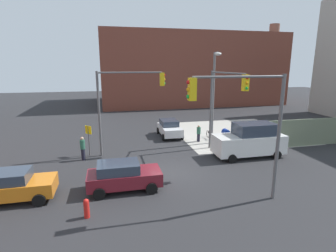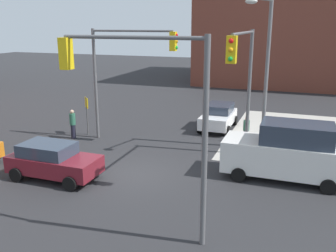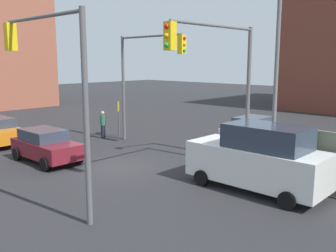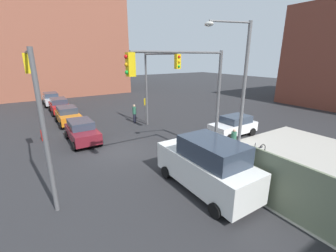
# 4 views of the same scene
# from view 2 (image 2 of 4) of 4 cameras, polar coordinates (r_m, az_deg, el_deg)

# --- Properties ---
(ground_plane) EXTENTS (120.00, 120.00, 0.00)m
(ground_plane) POSITION_cam_2_polar(r_m,az_deg,el_deg) (17.69, -5.25, -7.22)
(ground_plane) COLOR #28282B
(sidewalk_corner) EXTENTS (12.00, 12.00, 0.01)m
(sidewalk_corner) POSITION_cam_2_polar(r_m,az_deg,el_deg) (24.76, 23.64, -1.82)
(sidewalk_corner) COLOR #ADA89E
(sidewalk_corner) RESTS_ON ground
(traffic_signal_nw_corner) EXTENTS (5.23, 0.36, 6.50)m
(traffic_signal_nw_corner) POSITION_cam_2_polar(r_m,az_deg,el_deg) (21.60, -6.57, 9.53)
(traffic_signal_nw_corner) COLOR #59595B
(traffic_signal_nw_corner) RESTS_ON ground
(traffic_signal_se_corner) EXTENTS (4.97, 0.36, 6.50)m
(traffic_signal_se_corner) POSITION_cam_2_polar(r_m,az_deg,el_deg) (11.37, -3.41, 4.30)
(traffic_signal_se_corner) COLOR #59595B
(traffic_signal_se_corner) RESTS_ON ground
(traffic_signal_ne_corner) EXTENTS (0.36, 5.73, 6.50)m
(traffic_signal_ne_corner) POSITION_cam_2_polar(r_m,az_deg,el_deg) (17.36, 11.44, 8.02)
(traffic_signal_ne_corner) COLOR #59595B
(traffic_signal_ne_corner) RESTS_ON ground
(street_lamp_corner) EXTENTS (1.08, 2.58, 8.00)m
(street_lamp_corner) POSITION_cam_2_polar(r_m,az_deg,el_deg) (20.39, 14.49, 9.05)
(street_lamp_corner) COLOR slate
(street_lamp_corner) RESTS_ON ground
(warning_sign_two_way) EXTENTS (0.48, 0.48, 2.40)m
(warning_sign_two_way) POSITION_cam_2_polar(r_m,az_deg,el_deg) (23.74, -12.28, 2.52)
(warning_sign_two_way) COLOR #4C4C4C
(warning_sign_two_way) RESTS_ON ground
(mailbox_blue) EXTENTS (0.56, 0.64, 1.43)m
(mailbox_blue) POSITION_cam_2_polar(r_m,az_deg,el_deg) (20.65, 16.69, -2.22)
(mailbox_blue) COLOR navy
(mailbox_blue) RESTS_ON ground
(sedan_white) EXTENTS (2.02, 3.94, 1.62)m
(sedan_white) POSITION_cam_2_polar(r_m,az_deg,el_deg) (24.96, 7.72, 1.48)
(sedan_white) COLOR white
(sedan_white) RESTS_ON ground
(sedan_maroon) EXTENTS (4.09, 2.02, 1.62)m
(sedan_maroon) POSITION_cam_2_polar(r_m,az_deg,el_deg) (17.61, -17.15, -5.04)
(sedan_maroon) COLOR maroon
(sedan_maroon) RESTS_ON ground
(van_white_delivery) EXTENTS (5.40, 2.32, 2.62)m
(van_white_delivery) POSITION_cam_2_polar(r_m,az_deg,el_deg) (17.43, 17.73, -3.77)
(van_white_delivery) COLOR white
(van_white_delivery) RESTS_ON ground
(pedestrian_crossing) EXTENTS (0.36, 0.36, 1.56)m
(pedestrian_crossing) POSITION_cam_2_polar(r_m,az_deg,el_deg) (22.25, 11.82, -0.53)
(pedestrian_crossing) COLOR #2D664C
(pedestrian_crossing) RESTS_ON ground
(pedestrian_waiting) EXTENTS (0.36, 0.36, 1.78)m
(pedestrian_waiting) POSITION_cam_2_polar(r_m,az_deg,el_deg) (23.31, -14.32, 0.36)
(pedestrian_waiting) COLOR #2D664C
(pedestrian_waiting) RESTS_ON ground
(bicycle_leaning_on_fence) EXTENTS (0.05, 1.75, 0.97)m
(bicycle_leaning_on_fence) POSITION_cam_2_polar(r_m,az_deg,el_deg) (22.90, 15.48, -1.50)
(bicycle_leaning_on_fence) COLOR black
(bicycle_leaning_on_fence) RESTS_ON ground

